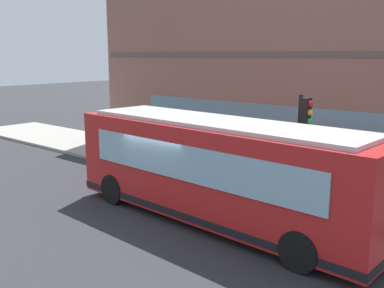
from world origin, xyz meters
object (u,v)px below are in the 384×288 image
(city_bus_nearside, at_px, (218,171))
(pedestrian_by_light_pole, at_px, (140,133))
(traffic_light_near_corner, at_px, (303,128))
(pedestrian_near_building_entrance, at_px, (215,157))

(city_bus_nearside, xyz_separation_m, pedestrian_by_light_pole, (4.56, 8.23, -0.39))
(pedestrian_by_light_pole, bearing_deg, city_bus_nearside, -118.98)
(traffic_light_near_corner, bearing_deg, pedestrian_by_light_pole, 79.93)
(city_bus_nearside, distance_m, pedestrian_near_building_entrance, 3.89)
(city_bus_nearside, relative_size, pedestrian_near_building_entrance, 6.22)
(traffic_light_near_corner, bearing_deg, city_bus_nearside, 156.75)
(pedestrian_near_building_entrance, height_order, pedestrian_by_light_pole, pedestrian_by_light_pole)
(traffic_light_near_corner, relative_size, pedestrian_near_building_entrance, 2.16)
(traffic_light_near_corner, height_order, pedestrian_near_building_entrance, traffic_light_near_corner)
(pedestrian_near_building_entrance, distance_m, pedestrian_by_light_pole, 6.03)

